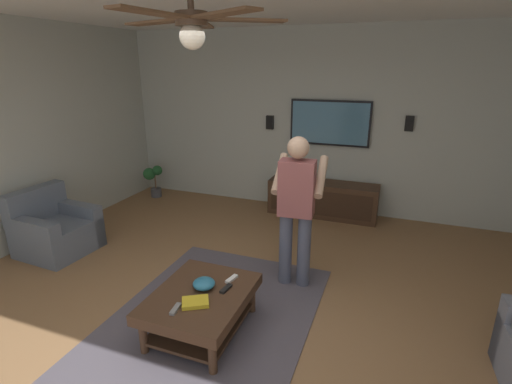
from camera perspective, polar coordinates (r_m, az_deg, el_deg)
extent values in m
plane|color=olive|center=(3.81, -3.70, -18.71)|extent=(7.78, 7.78, 0.00)
cube|color=#B2B7AD|center=(6.24, 8.69, 10.34)|extent=(0.10, 6.62, 2.87)
cube|color=#514C56|center=(3.86, -6.54, -18.11)|extent=(2.47, 1.83, 0.01)
cube|color=slate|center=(5.53, -27.50, -6.02)|extent=(0.84, 0.84, 0.40)
cube|color=slate|center=(5.64, -30.17, -1.53)|extent=(0.81, 0.23, 0.42)
cube|color=slate|center=(5.34, -30.25, -6.44)|extent=(0.21, 0.81, 0.56)
cube|color=slate|center=(5.69, -25.16, -4.15)|extent=(0.21, 0.81, 0.56)
cube|color=#422B1C|center=(3.52, -8.27, -15.38)|extent=(1.00, 0.80, 0.10)
cylinder|color=#422B1C|center=(3.83, -0.64, -15.66)|extent=(0.07, 0.07, 0.30)
cylinder|color=#422B1C|center=(4.07, -9.31, -13.68)|extent=(0.07, 0.07, 0.30)
cylinder|color=#422B1C|center=(3.23, -6.53, -23.43)|extent=(0.07, 0.07, 0.30)
cylinder|color=#422B1C|center=(3.51, -16.51, -20.21)|extent=(0.07, 0.07, 0.30)
cube|color=#382417|center=(3.67, -8.08, -18.63)|extent=(0.88, 0.68, 0.03)
cube|color=#422B1C|center=(6.15, 9.94, -1.02)|extent=(0.44, 1.70, 0.55)
cube|color=#352216|center=(5.94, 9.52, -1.70)|extent=(0.01, 1.56, 0.39)
cube|color=black|center=(6.10, 11.00, 10.13)|extent=(0.05, 1.24, 0.70)
cube|color=teal|center=(6.07, 10.95, 10.10)|extent=(0.01, 1.18, 0.64)
cylinder|color=#4C5166|center=(4.15, 7.18, -8.78)|extent=(0.14, 0.14, 0.82)
cylinder|color=#4C5166|center=(4.18, 4.45, -8.47)|extent=(0.14, 0.14, 0.82)
cube|color=#8C4C4C|center=(3.89, 6.14, 0.58)|extent=(0.25, 0.38, 0.58)
sphere|color=tan|center=(3.79, 6.36, 6.64)|extent=(0.22, 0.22, 0.22)
cylinder|color=tan|center=(4.01, 9.75, 2.29)|extent=(0.48, 0.13, 0.37)
cylinder|color=tan|center=(4.08, 3.60, 2.80)|extent=(0.48, 0.13, 0.37)
cube|color=white|center=(4.25, 7.07, 1.97)|extent=(0.04, 0.05, 0.16)
cylinder|color=#4C4C51|center=(7.21, -14.72, -0.04)|extent=(0.19, 0.19, 0.16)
cylinder|color=brown|center=(7.15, -14.86, 1.56)|extent=(0.03, 0.03, 0.26)
sphere|color=#235B2D|center=(7.04, -14.59, 3.15)|extent=(0.18, 0.18, 0.18)
sphere|color=#235B2D|center=(7.12, -15.71, 2.63)|extent=(0.22, 0.22, 0.22)
sphere|color=#235B2D|center=(7.11, -15.43, 2.71)|extent=(0.14, 0.14, 0.14)
ellipsoid|color=teal|center=(3.53, -7.81, -13.45)|extent=(0.20, 0.20, 0.09)
cube|color=white|center=(3.63, -3.67, -12.86)|extent=(0.16, 0.07, 0.02)
cube|color=black|center=(3.50, -4.59, -14.22)|extent=(0.15, 0.06, 0.02)
cube|color=slate|center=(3.31, -11.97, -16.77)|extent=(0.15, 0.06, 0.02)
cube|color=gold|center=(3.35, -9.08, -16.00)|extent=(0.25, 0.27, 0.04)
sphere|color=orange|center=(6.10, 6.22, 2.81)|extent=(0.22, 0.22, 0.22)
cube|color=black|center=(6.02, 22.01, 9.51)|extent=(0.06, 0.12, 0.22)
cube|color=black|center=(6.35, 2.09, 10.38)|extent=(0.06, 0.12, 0.22)
cylinder|color=#4C3828|center=(2.58, -9.66, 24.23)|extent=(0.20, 0.20, 0.08)
sphere|color=silver|center=(2.57, -9.54, 22.02)|extent=(0.16, 0.16, 0.16)
cube|color=brown|center=(2.89, -8.37, 23.65)|extent=(0.57, 0.30, 0.02)
cube|color=brown|center=(2.82, -14.54, 23.43)|extent=(0.28, 0.57, 0.02)
cube|color=brown|center=(2.34, -15.08, 24.50)|extent=(0.57, 0.21, 0.02)
cube|color=brown|center=(2.32, -5.13, 25.08)|extent=(0.38, 0.55, 0.02)
cube|color=brown|center=(2.63, -2.01, 24.36)|extent=(0.41, 0.53, 0.02)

